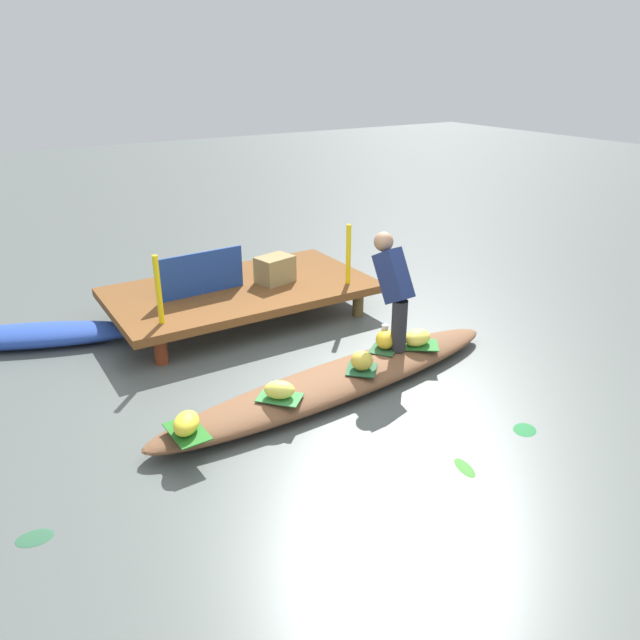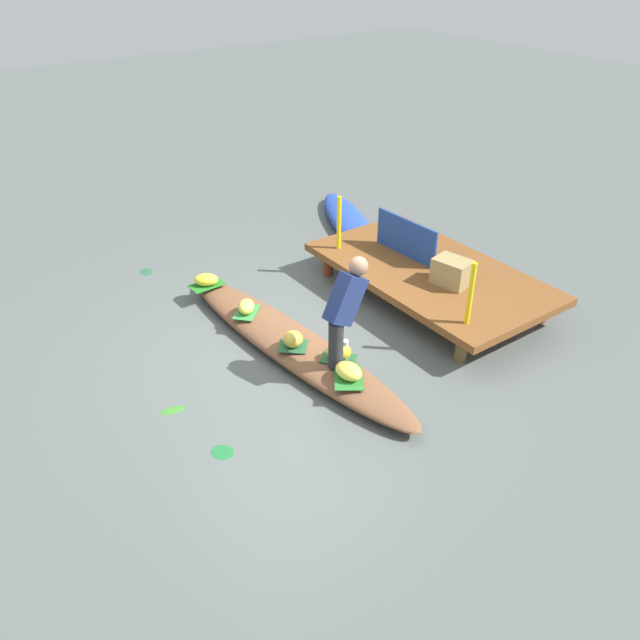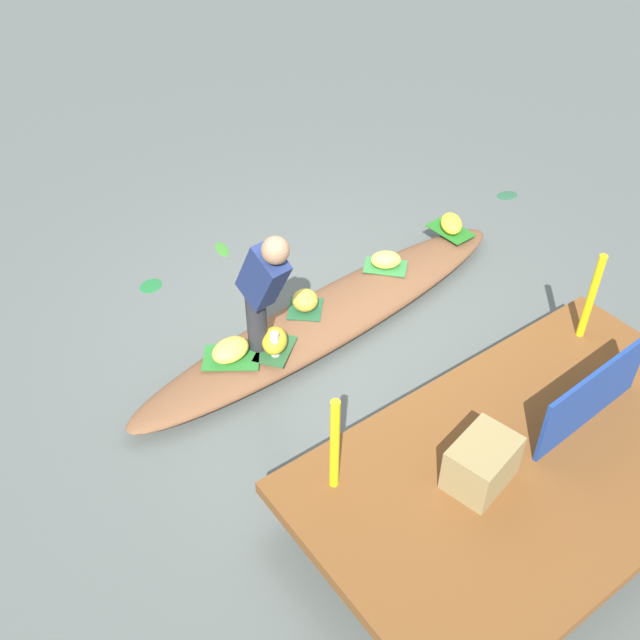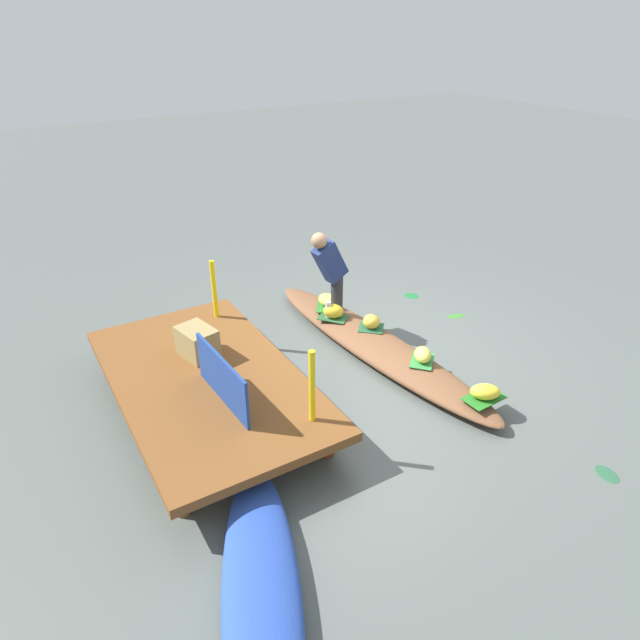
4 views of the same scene
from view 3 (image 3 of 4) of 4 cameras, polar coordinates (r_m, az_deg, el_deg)
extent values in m
plane|color=#535B57|center=(6.40, 0.88, -0.42)|extent=(40.00, 40.00, 0.00)
cube|color=brown|center=(5.11, 16.30, -10.47)|extent=(3.20, 1.80, 0.10)
cylinder|color=maroon|center=(6.31, 18.69, -1.93)|extent=(0.14, 0.14, 0.31)
cylinder|color=brown|center=(4.97, -0.57, -13.93)|extent=(0.14, 0.14, 0.31)
ellipsoid|color=brown|center=(6.33, 0.89, 0.33)|extent=(4.06, 1.01, 0.22)
cube|color=#29752C|center=(5.81, -6.93, -2.93)|extent=(0.53, 0.50, 0.01)
ellipsoid|color=#F9E351|center=(5.76, -7.00, -2.33)|extent=(0.34, 0.26, 0.17)
cube|color=#246F21|center=(7.29, 10.14, 6.91)|extent=(0.28, 0.45, 0.01)
ellipsoid|color=yellow|center=(7.25, 10.21, 7.42)|extent=(0.34, 0.37, 0.16)
cube|color=#225732|center=(6.22, -1.16, 0.89)|extent=(0.42, 0.42, 0.01)
ellipsoid|color=gold|center=(6.16, -1.17, 1.55)|extent=(0.31, 0.31, 0.19)
cube|color=#28572F|center=(5.85, -3.53, -2.29)|extent=(0.46, 0.44, 0.01)
ellipsoid|color=gold|center=(5.79, -3.57, -1.61)|extent=(0.33, 0.33, 0.19)
cube|color=#34803E|center=(6.72, 5.12, 4.16)|extent=(0.44, 0.45, 0.01)
ellipsoid|color=#EEE654|center=(6.67, 5.16, 4.70)|extent=(0.34, 0.32, 0.16)
cylinder|color=#28282D|center=(5.71, -4.96, -0.06)|extent=(0.16, 0.16, 0.55)
cube|color=navy|center=(5.31, -4.48, 3.42)|extent=(0.22, 0.50, 0.59)
sphere|color=#9E7556|center=(5.02, -3.50, 5.46)|extent=(0.20, 0.20, 0.20)
cylinder|color=silver|center=(5.73, -3.55, -1.93)|extent=(0.07, 0.07, 0.23)
cube|color=navy|center=(5.20, 20.53, -5.54)|extent=(1.07, 0.08, 0.52)
cylinder|color=yellow|center=(5.81, 20.40, 1.71)|extent=(0.06, 0.06, 0.75)
cylinder|color=yellow|center=(4.44, 1.15, -9.73)|extent=(0.06, 0.06, 0.75)
cube|color=#927E4E|center=(4.73, 12.51, -10.84)|extent=(0.50, 0.41, 0.33)
ellipsoid|color=#1E6B33|center=(7.01, -13.05, 2.63)|extent=(0.30, 0.28, 0.01)
ellipsoid|color=#29583B|center=(8.42, 14.40, 9.41)|extent=(0.28, 0.22, 0.01)
ellipsoid|color=#387E2A|center=(7.37, -7.65, 5.52)|extent=(0.18, 0.29, 0.01)
camera|label=1|loc=(10.14, -0.96, 33.99)|focal=34.21mm
camera|label=2|loc=(7.41, -60.64, 22.83)|focal=35.45mm
camera|label=4|loc=(7.78, 58.02, 20.40)|focal=31.49mm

